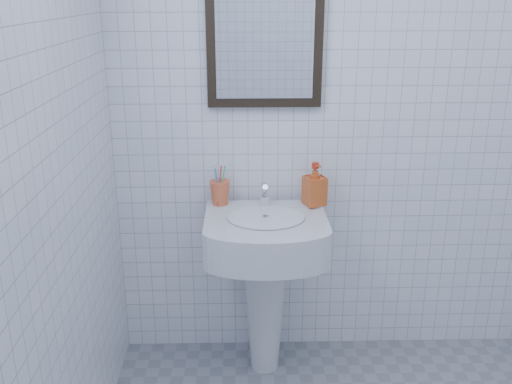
{
  "coord_description": "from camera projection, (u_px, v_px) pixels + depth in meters",
  "views": [
    {
      "loc": [
        -0.51,
        -1.33,
        1.73
      ],
      "look_at": [
        -0.45,
        0.86,
        0.95
      ],
      "focal_mm": 40.0,
      "sensor_mm": 36.0,
      "label": 1
    }
  ],
  "objects": [
    {
      "name": "wall_mirror",
      "position": [
        265.0,
        35.0,
        2.43
      ],
      "size": [
        0.5,
        0.04,
        0.62
      ],
      "color": "black",
      "rests_on": "wall_back"
    },
    {
      "name": "wall_back",
      "position": [
        355.0,
        103.0,
        2.55
      ],
      "size": [
        2.2,
        0.02,
        2.5
      ],
      "primitive_type": "cube",
      "color": "white",
      "rests_on": "ground"
    },
    {
      "name": "faucet",
      "position": [
        265.0,
        196.0,
        2.56
      ],
      "size": [
        0.05,
        0.1,
        0.12
      ],
      "color": "silver",
      "rests_on": "washbasin"
    },
    {
      "name": "washbasin",
      "position": [
        265.0,
        267.0,
        2.58
      ],
      "size": [
        0.53,
        0.39,
        0.81
      ],
      "color": "silver",
      "rests_on": "ground"
    },
    {
      "name": "soap_dispenser",
      "position": [
        315.0,
        184.0,
        2.56
      ],
      "size": [
        0.12,
        0.12,
        0.2
      ],
      "primitive_type": "imported",
      "rotation": [
        0.0,
        0.0,
        0.39
      ],
      "color": "#BE4212",
      "rests_on": "washbasin"
    },
    {
      "name": "toothbrush_cup",
      "position": [
        220.0,
        193.0,
        2.58
      ],
      "size": [
        0.12,
        0.12,
        0.11
      ],
      "primitive_type": null,
      "rotation": [
        0.0,
        0.0,
        -0.37
      ],
      "color": "#E86237",
      "rests_on": "washbasin"
    },
    {
      "name": "wall_left",
      "position": [
        1.0,
        196.0,
        1.4
      ],
      "size": [
        0.02,
        2.4,
        2.5
      ],
      "primitive_type": "cube",
      "color": "white",
      "rests_on": "ground"
    }
  ]
}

